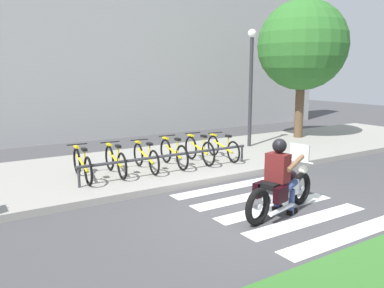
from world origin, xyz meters
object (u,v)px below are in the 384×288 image
Objects in this scene: bicycle_1 at (115,161)px; bike_rack at (170,156)px; street_lamp at (251,78)px; bicycle_4 at (199,150)px; bicycle_5 at (223,148)px; bicycle_0 at (82,165)px; tree_near_rack at (302,46)px; rider at (280,171)px; motorcycle at (282,190)px; bicycle_3 at (174,153)px; bicycle_2 at (146,157)px.

bike_rack is at bearing -24.48° from bicycle_1.
bike_rack is 1.17× the size of street_lamp.
bicycle_4 is 0.98× the size of bicycle_5.
tree_near_rack reaches higher than bicycle_0.
rider is 8.68m from tree_near_rack.
bicycle_1 is 0.35× the size of bike_rack.
motorcycle is at bearing -64.89° from bicycle_1.
street_lamp is (3.43, 4.91, 1.96)m from motorcycle.
bicycle_0 is (-2.58, 3.78, 0.04)m from motorcycle.
bicycle_1 is 1.62m from bicycle_3.
motorcycle is 0.46× the size of bike_rack.
rider is 0.83× the size of bicycle_0.
bicycle_5 is at bearing 0.01° from bicycle_2.
motorcycle reaches higher than bicycle_1.
bike_rack is (-2.03, -0.55, 0.08)m from bicycle_5.
street_lamp is at bearing 29.88° from bicycle_5.
motorcycle is at bearing -139.51° from tree_near_rack.
tree_near_rack reaches higher than bicycle_2.
bicycle_2 is at bearing 179.96° from bicycle_4.
bicycle_2 is at bearing 104.25° from motorcycle.
bicycle_0 is 1.06× the size of bicycle_3.
bicycle_5 is 0.32× the size of tree_near_rack.
motorcycle reaches higher than bicycle_3.
rider is 4.56m from bicycle_0.
motorcycle reaches higher than bicycle_0.
bike_rack is (0.41, -0.55, 0.08)m from bicycle_2.
rider is at bearing -125.46° from street_lamp.
tree_near_rack is at bearing 17.83° from bicycle_5.
bicycle_4 reaches higher than bicycle_3.
motorcycle is 6.30m from street_lamp.
street_lamp reaches higher than bicycle_5.
bicycle_3 is 0.32× the size of tree_near_rack.
bicycle_2 is at bearing 126.16° from bike_rack.
bicycle_5 is (1.47, 3.78, 0.02)m from motorcycle.
street_lamp is 3.03m from tree_near_rack.
bicycle_3 is at bearing 92.26° from motorcycle.
bicycle_1 is 0.98× the size of bicycle_5.
bicycle_3 is 4.21m from street_lamp.
tree_near_rack reaches higher than rider.
bicycle_2 is 4.93m from street_lamp.
rider is at bearing -81.58° from bike_rack.
bicycle_1 is 0.41× the size of street_lamp.
motorcycle reaches higher than bicycle_4.
bicycle_4 is (2.43, -0.00, 0.01)m from bicycle_1.
bicycle_4 is at bearing 79.01° from rider.
bicycle_4 is (1.62, -0.00, 0.02)m from bicycle_2.
rider reaches higher than bicycle_4.
tree_near_rack is at bearing 13.48° from bicycle_3.
bicycle_4 reaches higher than bicycle_5.
bicycle_5 is 0.42× the size of street_lamp.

